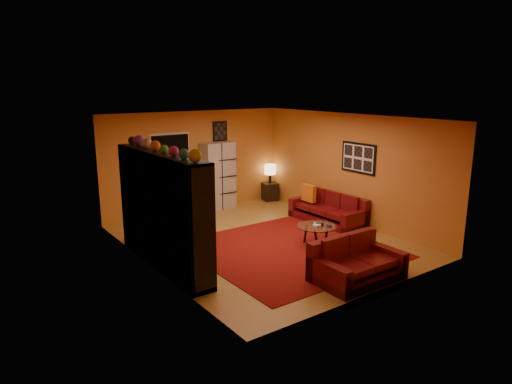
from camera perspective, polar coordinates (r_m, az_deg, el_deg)
floor at (r=9.76m, az=1.01°, el=-6.16°), size 6.00×6.00×0.00m
ceiling at (r=9.22m, az=1.08°, el=9.25°), size 6.00×6.00×0.00m
wall_back at (r=11.91m, az=-7.61°, el=3.76°), size 6.00×0.00×6.00m
wall_front at (r=7.29m, az=15.25°, el=-2.72°), size 6.00×0.00×6.00m
wall_left at (r=8.20m, az=-13.13°, el=-0.82°), size 0.00×6.00×6.00m
wall_right at (r=11.05m, az=11.53°, el=2.87°), size 0.00×6.00×6.00m
rug at (r=9.30m, az=4.10°, el=-7.16°), size 3.60×3.60×0.01m
doorway at (r=11.62m, az=-10.52°, el=2.01°), size 0.95×0.10×2.04m
wall_art_right at (r=10.79m, az=12.69°, el=4.18°), size 0.03×1.00×0.70m
wall_art_back at (r=12.16m, az=-4.53°, el=7.60°), size 0.42×0.03×0.52m
entertainment_unit at (r=8.35m, az=-11.62°, el=-2.27°), size 0.45×3.00×2.10m
tv at (r=8.31m, az=-11.06°, el=-2.69°), size 0.96×0.13×0.55m
sofa at (r=11.16m, az=9.19°, el=-2.26°), size 0.82×1.96×0.85m
loveseat at (r=8.06m, az=12.15°, el=-8.61°), size 1.54×0.93×0.85m
throw_pillow at (r=11.35m, az=6.60°, el=-0.13°), size 0.12×0.42×0.42m
coffee_table at (r=9.50m, az=7.55°, el=-4.49°), size 0.82×0.82×0.41m
storage_cabinet at (r=12.08m, az=-4.73°, el=2.00°), size 0.92×0.48×1.78m
bowl_chair at (r=10.18m, az=-8.29°, el=-3.64°), size 0.71×0.71×0.58m
side_table at (r=13.10m, az=1.76°, el=0.06°), size 0.49×0.49×0.50m
table_lamp at (r=12.97m, az=1.78°, el=2.79°), size 0.32×0.32×0.54m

